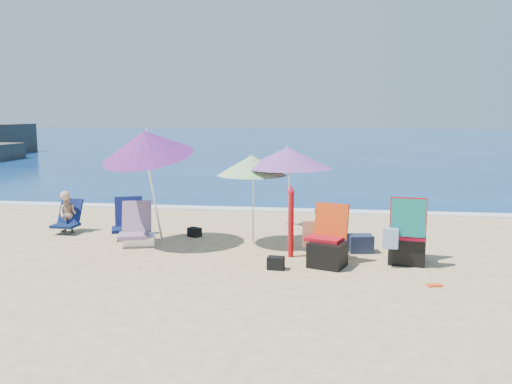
# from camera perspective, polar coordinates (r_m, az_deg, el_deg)

# --- Properties ---
(ground) EXTENTS (120.00, 120.00, 0.00)m
(ground) POSITION_cam_1_polar(r_m,az_deg,el_deg) (9.02, 1.01, -7.89)
(ground) COLOR #D8BC84
(ground) RESTS_ON ground
(sea) EXTENTS (120.00, 80.00, 0.12)m
(sea) POSITION_cam_1_polar(r_m,az_deg,el_deg) (53.67, 6.90, 5.57)
(sea) COLOR navy
(sea) RESTS_ON ground
(foam) EXTENTS (120.00, 0.50, 0.04)m
(foam) POSITION_cam_1_polar(r_m,az_deg,el_deg) (13.97, 3.56, -1.98)
(foam) COLOR white
(foam) RESTS_ON ground
(umbrella_turquoise) EXTENTS (1.78, 1.78, 1.94)m
(umbrella_turquoise) POSITION_cam_1_polar(r_m,az_deg,el_deg) (10.08, 3.46, 3.72)
(umbrella_turquoise) COLOR white
(umbrella_turquoise) RESTS_ON ground
(umbrella_striped) EXTENTS (1.47, 1.47, 1.79)m
(umbrella_striped) POSITION_cam_1_polar(r_m,az_deg,el_deg) (10.08, -0.44, 2.90)
(umbrella_striped) COLOR silver
(umbrella_striped) RESTS_ON ground
(umbrella_blue) EXTENTS (2.26, 2.30, 2.41)m
(umbrella_blue) POSITION_cam_1_polar(r_m,az_deg,el_deg) (10.22, -11.77, 5.08)
(umbrella_blue) COLOR white
(umbrella_blue) RESTS_ON ground
(furled_umbrella) EXTENTS (0.14, 0.14, 1.30)m
(furled_umbrella) POSITION_cam_1_polar(r_m,az_deg,el_deg) (9.39, 3.79, -2.77)
(furled_umbrella) COLOR #A70B10
(furled_umbrella) RESTS_ON ground
(chair_navy) EXTENTS (0.87, 0.93, 0.81)m
(chair_navy) POSITION_cam_1_polar(r_m,az_deg,el_deg) (11.25, -13.32, -3.70)
(chair_navy) COLOR #0B1743
(chair_navy) RESTS_ON ground
(chair_rainbow) EXTENTS (0.80, 0.91, 0.82)m
(chair_rainbow) POSITION_cam_1_polar(r_m,az_deg,el_deg) (10.66, -12.64, -4.35)
(chair_rainbow) COLOR #D74C5A
(chair_rainbow) RESTS_ON ground
(camp_chair_left) EXTENTS (0.76, 0.88, 1.02)m
(camp_chair_left) POSITION_cam_1_polar(r_m,az_deg,el_deg) (9.00, 7.74, -5.98)
(camp_chair_left) COLOR #AC0C16
(camp_chair_left) RESTS_ON ground
(camp_chair_right) EXTENTS (0.81, 0.82, 1.15)m
(camp_chair_right) POSITION_cam_1_polar(r_m,az_deg,el_deg) (9.39, 15.94, -4.94)
(camp_chair_right) COLOR red
(camp_chair_right) RESTS_ON ground
(person_center) EXTENTS (0.64, 0.53, 0.95)m
(person_center) POSITION_cam_1_polar(r_m,az_deg,el_deg) (9.46, 7.06, -4.32)
(person_center) COLOR tan
(person_center) RESTS_ON ground
(person_left) EXTENTS (0.52, 0.64, 0.91)m
(person_left) POSITION_cam_1_polar(r_m,az_deg,el_deg) (12.05, -19.63, -2.21)
(person_left) COLOR tan
(person_left) RESTS_ON ground
(bag_black_a) EXTENTS (0.31, 0.28, 0.19)m
(bag_black_a) POSITION_cam_1_polar(r_m,az_deg,el_deg) (11.13, -6.65, -4.32)
(bag_black_a) COLOR black
(bag_black_a) RESTS_ON ground
(bag_tan) EXTENTS (0.31, 0.27, 0.22)m
(bag_tan) POSITION_cam_1_polar(r_m,az_deg,el_deg) (9.27, 9.00, -6.84)
(bag_tan) COLOR tan
(bag_tan) RESTS_ON ground
(bag_navy_b) EXTENTS (0.48, 0.40, 0.32)m
(bag_navy_b) POSITION_cam_1_polar(r_m,az_deg,el_deg) (9.99, 11.22, -5.48)
(bag_navy_b) COLOR #1A223B
(bag_navy_b) RESTS_ON ground
(bag_black_b) EXTENTS (0.29, 0.21, 0.21)m
(bag_black_b) POSITION_cam_1_polar(r_m,az_deg,el_deg) (8.77, 2.15, -7.66)
(bag_black_b) COLOR black
(bag_black_b) RESTS_ON ground
(orange_item) EXTENTS (0.24, 0.16, 0.03)m
(orange_item) POSITION_cam_1_polar(r_m,az_deg,el_deg) (8.39, 18.70, -9.51)
(orange_item) COLOR #FB4B1A
(orange_item) RESTS_ON ground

